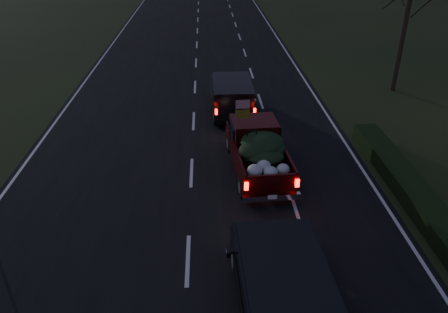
{
  "coord_description": "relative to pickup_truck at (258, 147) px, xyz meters",
  "views": [
    {
      "loc": [
        0.62,
        -9.74,
        8.67
      ],
      "look_at": [
        1.22,
        3.88,
        1.3
      ],
      "focal_mm": 35.0,
      "sensor_mm": 36.0,
      "label": 1
    }
  ],
  "objects": [
    {
      "name": "road_asphalt",
      "position": [
        -2.58,
        -5.15,
        -0.97
      ],
      "size": [
        14.0,
        120.0,
        0.02
      ],
      "primitive_type": "cube",
      "color": "black",
      "rests_on": "ground"
    },
    {
      "name": "hedge_row",
      "position": [
        5.22,
        -2.15,
        -0.68
      ],
      "size": [
        1.0,
        10.0,
        0.6
      ],
      "primitive_type": "cube",
      "color": "black",
      "rests_on": "ground"
    },
    {
      "name": "lead_suv",
      "position": [
        -0.62,
        5.83,
        0.04
      ],
      "size": [
        1.98,
        4.72,
        1.35
      ],
      "rotation": [
        0.0,
        0.0,
        0.0
      ],
      "color": "black",
      "rests_on": "ground"
    },
    {
      "name": "pickup_truck",
      "position": [
        0.0,
        0.0,
        0.0
      ],
      "size": [
        2.27,
        5.13,
        2.62
      ],
      "rotation": [
        0.0,
        0.0,
        0.07
      ],
      "color": "#370707",
      "rests_on": "ground"
    },
    {
      "name": "rear_suv",
      "position": [
        -0.23,
        -7.38,
        0.09
      ],
      "size": [
        2.4,
        5.0,
        1.42
      ],
      "rotation": [
        0.0,
        0.0,
        0.03
      ],
      "color": "black",
      "rests_on": "ground"
    },
    {
      "name": "ground",
      "position": [
        -2.58,
        -5.15,
        -0.98
      ],
      "size": [
        120.0,
        120.0,
        0.0
      ],
      "primitive_type": "plane",
      "color": "black",
      "rests_on": "ground"
    }
  ]
}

